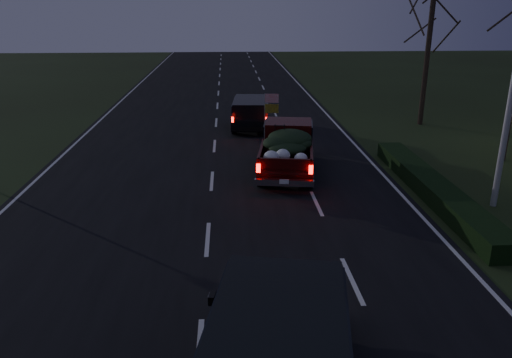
{
  "coord_description": "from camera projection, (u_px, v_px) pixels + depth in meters",
  "views": [
    {
      "loc": [
        0.63,
        -13.02,
        6.39
      ],
      "look_at": [
        1.48,
        1.46,
        1.3
      ],
      "focal_mm": 35.0,
      "sensor_mm": 36.0,
      "label": 1
    }
  ],
  "objects": [
    {
      "name": "pickup_truck",
      "position": [
        287.0,
        146.0,
        19.96
      ],
      "size": [
        2.79,
        5.54,
        2.78
      ],
      "rotation": [
        0.0,
        0.0,
        -0.15
      ],
      "color": "#380807",
      "rests_on": "ground"
    },
    {
      "name": "hedge_row",
      "position": [
        433.0,
        188.0,
        17.5
      ],
      "size": [
        1.0,
        10.0,
        0.6
      ],
      "primitive_type": "cube",
      "color": "black",
      "rests_on": "ground"
    },
    {
      "name": "ground",
      "position": [
        208.0,
        239.0,
        14.34
      ],
      "size": [
        120.0,
        120.0,
        0.0
      ],
      "primitive_type": "plane",
      "color": "black",
      "rests_on": "ground"
    },
    {
      "name": "bare_tree_far",
      "position": [
        430.0,
        28.0,
        26.44
      ],
      "size": [
        3.6,
        3.6,
        7.0
      ],
      "color": "black",
      "rests_on": "ground"
    },
    {
      "name": "rear_suv",
      "position": [
        278.0,
        354.0,
        7.88
      ],
      "size": [
        3.12,
        5.63,
        1.53
      ],
      "rotation": [
        0.0,
        0.0,
        -0.18
      ],
      "color": "black",
      "rests_on": "ground"
    },
    {
      "name": "lead_suv",
      "position": [
        251.0,
        110.0,
        26.9
      ],
      "size": [
        2.25,
        4.67,
        1.3
      ],
      "rotation": [
        0.0,
        0.0,
        -0.08
      ],
      "color": "black",
      "rests_on": "ground"
    },
    {
      "name": "road_asphalt",
      "position": [
        208.0,
        239.0,
        14.34
      ],
      "size": [
        14.0,
        120.0,
        0.02
      ],
      "primitive_type": "cube",
      "color": "black",
      "rests_on": "ground"
    }
  ]
}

